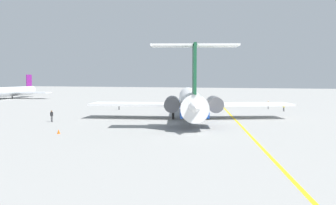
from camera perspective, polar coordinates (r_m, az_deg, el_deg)
name	(u,v)px	position (r m, az deg, el deg)	size (l,w,h in m)	color
ground	(240,119)	(65.25, 10.58, -2.46)	(370.81, 370.81, 0.00)	gray
main_jetliner	(191,101)	(63.83, 3.39, 0.25)	(38.19, 34.24, 11.34)	white
airliner_mid_right	(11,91)	(135.48, -22.33, 1.52)	(26.51, 26.30, 7.92)	silver
ground_crew_near_nose	(268,104)	(87.83, 14.67, -0.18)	(0.44, 0.29, 1.79)	black
ground_crew_near_tail	(52,115)	(62.86, -16.90, -1.74)	(0.29, 0.45, 1.82)	black
ground_crew_portside	(284,106)	(82.09, 16.83, -0.50)	(0.28, 0.44, 1.76)	black
ground_crew_starboard	(119,105)	(83.01, -7.29, -0.30)	(0.45, 0.29, 1.82)	black
safety_cone_wingtip	(59,132)	(49.71, -15.94, -4.17)	(0.40, 0.40, 0.55)	#EA590F
taxiway_centreline	(236,120)	(63.73, 10.00, -2.60)	(106.48, 0.36, 0.01)	gold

